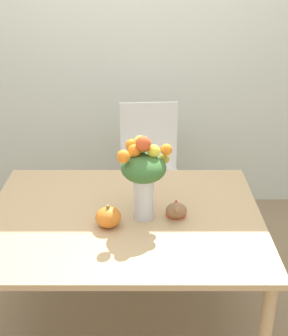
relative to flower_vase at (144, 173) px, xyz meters
name	(u,v)px	position (x,y,z in m)	size (l,w,h in m)	color
ground_plane	(127,325)	(-0.10, 0.00, -0.96)	(12.00, 12.00, 0.00)	#8E7556
wall_back	(131,36)	(-0.10, 1.49, 0.39)	(8.00, 0.06, 2.70)	silver
dining_table	(125,230)	(-0.10, 0.00, -0.32)	(1.38, 1.06, 0.72)	tan
flower_vase	(144,173)	(0.00, 0.00, 0.00)	(0.26, 0.25, 0.43)	silver
pumpkin	(109,217)	(-0.17, -0.09, -0.19)	(0.12, 0.12, 0.11)	orange
turkey_figurine	(176,209)	(0.16, 0.00, -0.20)	(0.11, 0.14, 0.09)	#936642
dining_chair_near_window	(150,173)	(0.04, 0.93, -0.45)	(0.45, 0.45, 0.98)	white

